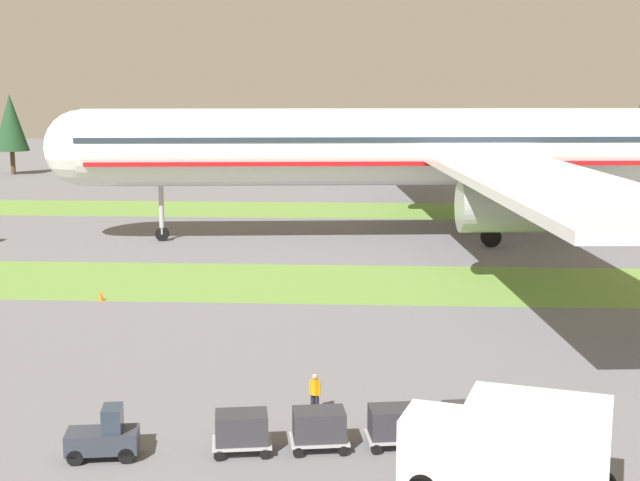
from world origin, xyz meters
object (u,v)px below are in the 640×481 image
airliner (459,147)px  cargo_dolly_second (319,426)px  ground_crew_marshaller (315,392)px  cargo_dolly_lead (242,429)px  catering_truck (510,443)px  baggage_tug (104,437)px  taxiway_marker_0 (101,296)px  cargo_dolly_third (395,423)px  cargo_dolly_fourth (470,421)px

airliner → cargo_dolly_second: size_ratio=36.49×
ground_crew_marshaller → airliner: bearing=109.4°
cargo_dolly_second → ground_crew_marshaller: ground_crew_marshaller is taller
cargo_dolly_lead → catering_truck: (9.37, -3.28, 1.03)m
baggage_tug → taxiway_marker_0: size_ratio=4.38×
cargo_dolly_third → ground_crew_marshaller: 4.62m
cargo_dolly_lead → ground_crew_marshaller: 4.86m
cargo_dolly_fourth → catering_truck: bearing=-179.7°
taxiway_marker_0 → catering_truck: bearing=-50.7°
catering_truck → cargo_dolly_lead: bearing=86.2°
cargo_dolly_fourth → catering_truck: 4.84m
airliner → cargo_dolly_third: 48.29m
cargo_dolly_lead → taxiway_marker_0: 26.54m
taxiway_marker_0 → cargo_dolly_fourth: bearing=-46.3°
catering_truck → ground_crew_marshaller: bearing=58.3°
ground_crew_marshaller → cargo_dolly_third: bearing=-13.1°
catering_truck → ground_crew_marshaller: (-6.91, 7.47, -1.01)m
airliner → cargo_dolly_fourth: (-3.60, -46.84, -7.27)m
cargo_dolly_third → catering_truck: (3.64, -4.21, 1.03)m
airliner → cargo_dolly_second: airliner is taller
airliner → taxiway_marker_0: bearing=129.6°
airliner → cargo_dolly_second: (-9.32, -47.76, -7.27)m
cargo_dolly_lead → cargo_dolly_second: same height
baggage_tug → cargo_dolly_third: 10.83m
baggage_tug → cargo_dolly_second: baggage_tug is taller
cargo_dolly_lead → baggage_tug: bearing=90.0°
ground_crew_marshaller → taxiway_marker_0: ground_crew_marshaller is taller
baggage_tug → cargo_dolly_third: size_ratio=1.15×
cargo_dolly_third → taxiway_marker_0: bearing=29.8°
baggage_tug → cargo_dolly_second: 7.93m
airliner → catering_truck: bearing=171.3°
cargo_dolly_second → ground_crew_marshaller: (-0.40, 3.72, 0.03)m
cargo_dolly_second → cargo_dolly_third: size_ratio=1.00×
cargo_dolly_second → cargo_dolly_lead: bearing=90.0°
airliner → ground_crew_marshaller: bearing=161.9°
cargo_dolly_lead → ground_crew_marshaller: size_ratio=1.39×
ground_crew_marshaller → cargo_dolly_second: bearing=-51.9°
cargo_dolly_fourth → ground_crew_marshaller: ground_crew_marshaller is taller
baggage_tug → catering_truck: bearing=-109.0°
cargo_dolly_third → cargo_dolly_fourth: size_ratio=1.00×
airliner → taxiway_marker_0: size_ratio=139.04×
baggage_tug → cargo_dolly_third: baggage_tug is taller
catering_truck → taxiway_marker_0: (-21.83, 26.71, -1.64)m
airliner → cargo_dolly_lead: airliner is taller
cargo_dolly_third → taxiway_marker_0: (-18.18, 22.51, -0.60)m
cargo_dolly_third → catering_truck: size_ratio=0.33×
cargo_dolly_lead → taxiway_marker_0: bearing=18.8°
airliner → cargo_dolly_lead: 50.27m
catering_truck → taxiway_marker_0: catering_truck is taller
cargo_dolly_third → taxiway_marker_0: size_ratio=3.81×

